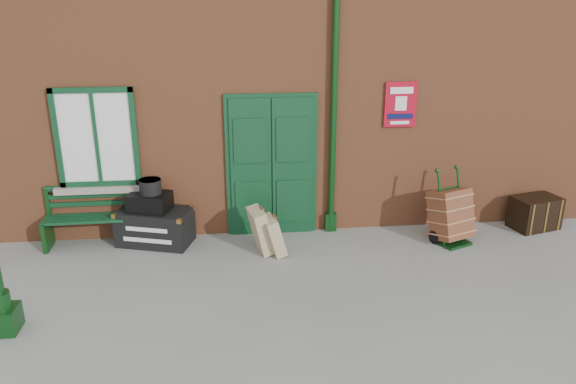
{
  "coord_description": "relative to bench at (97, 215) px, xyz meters",
  "views": [
    {
      "loc": [
        -0.93,
        -6.87,
        3.73
      ],
      "look_at": [
        -0.14,
        0.6,
        1.0
      ],
      "focal_mm": 35.0,
      "sensor_mm": 36.0,
      "label": 1
    }
  ],
  "objects": [
    {
      "name": "hatbox",
      "position": [
        0.85,
        -0.07,
        0.45
      ],
      "size": [
        0.41,
        0.41,
        0.22
      ],
      "primitive_type": "cylinder",
      "rotation": [
        0.0,
        0.0,
        -0.3
      ],
      "color": "black",
      "rests_on": "strongbox"
    },
    {
      "name": "strongbox",
      "position": [
        0.82,
        -0.07,
        0.21
      ],
      "size": [
        0.7,
        0.59,
        0.27
      ],
      "primitive_type": "cube",
      "rotation": [
        0.0,
        0.0,
        -0.3
      ],
      "color": "black",
      "rests_on": "houdini_trunk"
    },
    {
      "name": "ground",
      "position": [
        3.0,
        -1.32,
        -0.48
      ],
      "size": [
        80.0,
        80.0,
        0.0
      ],
      "primitive_type": "plane",
      "color": "gray",
      "rests_on": "ground"
    },
    {
      "name": "dark_trunk",
      "position": [
        7.01,
        -0.13,
        -0.21
      ],
      "size": [
        0.84,
        0.66,
        0.53
      ],
      "primitive_type": "cube",
      "rotation": [
        0.0,
        0.0,
        0.26
      ],
      "color": "black",
      "rests_on": "ground"
    },
    {
      "name": "suitcase_back",
      "position": [
        2.47,
        -0.55,
        -0.13
      ],
      "size": [
        0.43,
        0.54,
        0.69
      ],
      "primitive_type": "cube",
      "rotation": [
        0.0,
        -0.22,
        0.23
      ],
      "color": "tan",
      "rests_on": "ground"
    },
    {
      "name": "houdini_trunk",
      "position": [
        0.87,
        -0.07,
        -0.2
      ],
      "size": [
        1.22,
        0.9,
        0.55
      ],
      "primitive_type": "cube",
      "rotation": [
        0.0,
        0.0,
        -0.3
      ],
      "color": "black",
      "rests_on": "ground"
    },
    {
      "name": "bench",
      "position": [
        0.0,
        0.0,
        0.0
      ],
      "size": [
        1.54,
        0.5,
        0.95
      ],
      "rotation": [
        0.0,
        0.0,
        0.02
      ],
      "color": "#103B1F",
      "rests_on": "ground"
    },
    {
      "name": "suitcase_front",
      "position": [
        2.65,
        -0.65,
        -0.18
      ],
      "size": [
        0.41,
        0.49,
        0.6
      ],
      "primitive_type": "cube",
      "rotation": [
        0.0,
        -0.27,
        0.23
      ],
      "color": "tan",
      "rests_on": "ground"
    },
    {
      "name": "porter_trolley",
      "position": [
        5.42,
        -0.5,
        -0.04
      ],
      "size": [
        0.73,
        0.76,
        1.14
      ],
      "rotation": [
        0.0,
        0.0,
        0.39
      ],
      "color": "#0D3612",
      "rests_on": "ground"
    },
    {
      "name": "station_building",
      "position": [
        3.0,
        2.17,
        1.69
      ],
      "size": [
        10.3,
        4.3,
        4.36
      ],
      "color": "#9B5432",
      "rests_on": "ground"
    }
  ]
}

